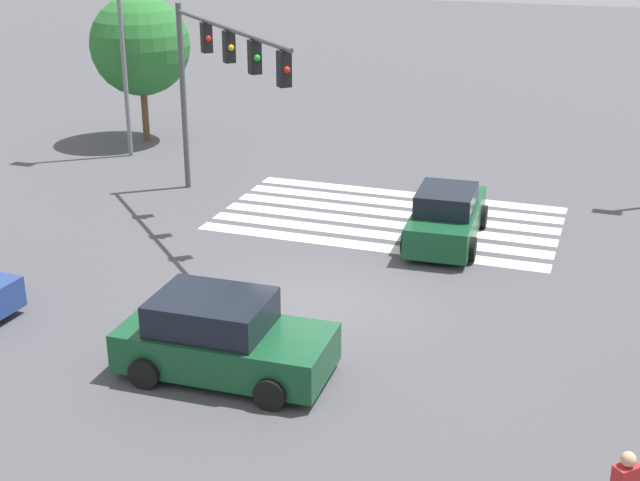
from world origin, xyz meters
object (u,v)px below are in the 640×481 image
tree_corner_b (140,45)px  street_light_pole_b (119,3)px  car_1 (222,338)px  traffic_signal_mast (217,64)px  car_2 (447,216)px

tree_corner_b → street_light_pole_b: bearing=104.5°
street_light_pole_b → tree_corner_b: size_ratio=1.67×
tree_corner_b → car_1: bearing=124.0°
traffic_signal_mast → car_2: (-6.58, -0.27, -3.81)m
traffic_signal_mast → car_2: bearing=47.3°
car_2 → car_1: bearing=159.6°
traffic_signal_mast → tree_corner_b: 9.91m
traffic_signal_mast → street_light_pole_b: 8.01m
traffic_signal_mast → tree_corner_b: traffic_signal_mast is taller
traffic_signal_mast → tree_corner_b: (6.67, -7.28, -0.87)m
car_1 → traffic_signal_mast: bearing=113.3°
car_2 → tree_corner_b: bearing=59.1°
street_light_pole_b → traffic_signal_mast: bearing=140.1°
car_1 → car_2: 9.05m
tree_corner_b → car_2: bearing=152.1°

